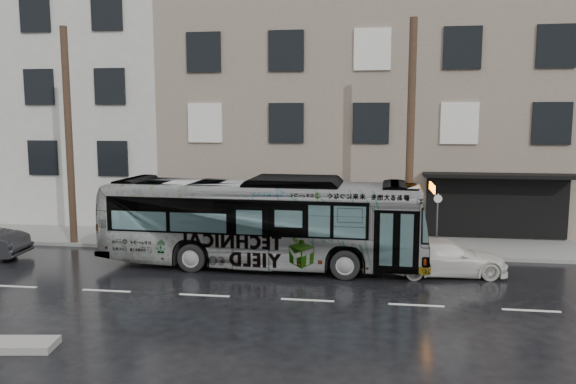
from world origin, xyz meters
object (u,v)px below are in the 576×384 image
object	(u,v)px
sign_post	(437,224)
bus	(262,222)
white_sedan	(445,257)
utility_pole_rear	(69,137)
utility_pole_front	(410,138)

from	to	relation	value
sign_post	bus	world-z (taller)	bus
bus	white_sedan	size ratio (longest dim) A/B	2.81
white_sedan	utility_pole_rear	bearing A→B (deg)	74.06
utility_pole_front	sign_post	size ratio (longest dim) A/B	3.75
utility_pole_front	utility_pole_rear	distance (m)	14.00
utility_pole_front	bus	world-z (taller)	utility_pole_front
sign_post	white_sedan	xyz separation A→B (m)	(0.03, -2.36, -0.74)
utility_pole_front	utility_pole_rear	size ratio (longest dim) A/B	1.00
utility_pole_front	white_sedan	size ratio (longest dim) A/B	2.13
utility_pole_front	sign_post	xyz separation A→B (m)	(1.10, 0.00, -3.30)
utility_pole_rear	sign_post	world-z (taller)	utility_pole_rear
bus	white_sedan	distance (m)	6.59
utility_pole_front	utility_pole_rear	world-z (taller)	same
sign_post	white_sedan	world-z (taller)	sign_post
utility_pole_rear	white_sedan	world-z (taller)	utility_pole_rear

